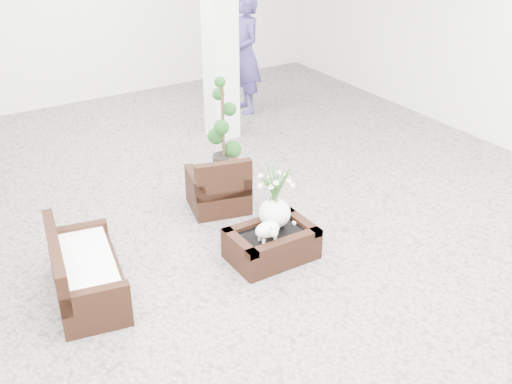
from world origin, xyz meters
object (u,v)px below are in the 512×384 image
armchair (218,181)px  topiary (223,125)px  loveseat (86,265)px  coffee_table (272,245)px

armchair → topiary: topiary is taller
topiary → loveseat: bearing=-144.6°
loveseat → topiary: topiary is taller
loveseat → topiary: (2.53, 1.80, 0.31)m
coffee_table → topiary: size_ratio=0.69×
loveseat → topiary: 3.12m
coffee_table → loveseat: bearing=168.1°
coffee_table → armchair: size_ratio=1.25×
coffee_table → loveseat: loveseat is taller
loveseat → topiary: size_ratio=0.97×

